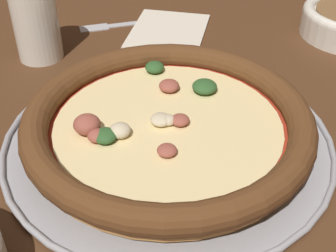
% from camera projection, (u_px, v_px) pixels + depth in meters
% --- Properties ---
extents(ground_plane, '(3.00, 3.00, 0.00)m').
position_uv_depth(ground_plane, '(168.00, 142.00, 0.52)').
color(ground_plane, '#4C2D19').
extents(pizza_tray, '(0.36, 0.36, 0.01)m').
position_uv_depth(pizza_tray, '(168.00, 139.00, 0.52)').
color(pizza_tray, '#9E9EA3').
rests_on(pizza_tray, ground_plane).
extents(pizza, '(0.31, 0.31, 0.04)m').
position_uv_depth(pizza, '(168.00, 123.00, 0.50)').
color(pizza, '#BC7F42').
rests_on(pizza, pizza_tray).
extents(drinking_cup, '(0.06, 0.06, 0.11)m').
position_uv_depth(drinking_cup, '(35.00, 20.00, 0.64)').
color(drinking_cup, silver).
rests_on(drinking_cup, ground_plane).
extents(napkin, '(0.16, 0.14, 0.01)m').
position_uv_depth(napkin, '(168.00, 30.00, 0.74)').
color(napkin, beige).
rests_on(napkin, ground_plane).
extents(fork, '(0.07, 0.17, 0.00)m').
position_uv_depth(fork, '(127.00, 24.00, 0.76)').
color(fork, '#B7B7BC').
rests_on(fork, ground_plane).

